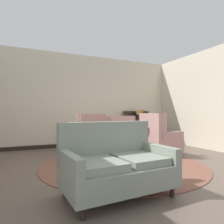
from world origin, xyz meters
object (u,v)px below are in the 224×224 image
Objects in this scene: porcelain_vase at (118,135)px; armchair_near_window at (123,137)px; sideboard at (138,129)px; armchair_beside_settee at (88,137)px; coffee_table at (118,145)px; armchair_far_left at (158,138)px; side_table at (145,138)px; gramophone at (141,113)px; settee at (116,165)px.

armchair_near_window reaches higher than porcelain_vase.
armchair_beside_settee is at bearing -154.78° from sideboard.
coffee_table is 1.38m from armchair_far_left.
porcelain_vase is at bearing -157.14° from side_table.
gramophone is at bearing 47.32° from porcelain_vase.
sideboard is (2.81, 3.93, 0.11)m from settee.
side_table is at bearing 22.86° from porcelain_vase.
armchair_far_left is (0.66, -0.78, 0.03)m from armchair_near_window.
coffee_table is 1.84m from settee.
armchair_beside_settee is (-1.02, 0.15, 0.03)m from armchair_near_window.
armchair_near_window is 1.08× the size of armchair_beside_settee.
armchair_near_window is at bearing 37.32° from armchair_far_left.
sideboard reaches higher than coffee_table.
porcelain_vase is 1.37m from armchair_far_left.
side_table is at bearing -116.81° from sideboard.
side_table is at bearing -119.10° from gramophone.
coffee_table is 1.26m from armchair_near_window.
sideboard is 2.47× the size of gramophone.
gramophone is (0.05, -0.09, 0.61)m from sideboard.
sideboard is at bearing -97.25° from armchair_near_window.
porcelain_vase reaches higher than coffee_table.
armchair_near_window is 1.60× the size of side_table.
side_table is at bearing 23.35° from coffee_table.
armchair_far_left is (1.33, 0.26, -0.16)m from porcelain_vase.
armchair_beside_settee is 2.64m from gramophone.
settee is at bearing -126.61° from gramophone.
porcelain_vase is at bearing -130.92° from sideboard.
coffee_table is at bearing 98.32° from armchair_far_left.
settee is at bearing -116.71° from coffee_table.
settee is at bearing 99.63° from armchair_near_window.
armchair_near_window is (0.69, 1.05, 0.04)m from coffee_table.
armchair_far_left is 1.02× the size of armchair_beside_settee.
settee is at bearing -131.90° from side_table.
side_table reaches higher than coffee_table.
armchair_beside_settee reaches higher than porcelain_vase.
porcelain_vase is at bearing 45.26° from coffee_table.
armchair_near_window is 1.02m from armchair_far_left.
gramophone reaches higher than porcelain_vase.
armchair_far_left is at bearing -107.40° from sideboard.
armchair_far_left reaches higher than armchair_beside_settee.
sideboard is at bearing 51.24° from settee.
porcelain_vase is at bearing 95.91° from armchair_near_window.
armchair_beside_settee reaches higher than armchair_near_window.
settee is 2.05× the size of side_table.
gramophone reaches higher than coffee_table.
porcelain_vase is 1.14m from side_table.
sideboard reaches higher than porcelain_vase.
side_table is (-0.29, 0.18, -0.02)m from armchair_far_left.
gramophone is at bearing 47.30° from coffee_table.
sideboard is (2.31, 1.09, 0.06)m from armchair_beside_settee.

